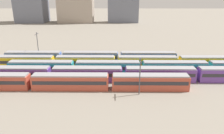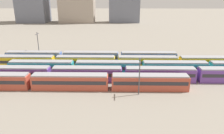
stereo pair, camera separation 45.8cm
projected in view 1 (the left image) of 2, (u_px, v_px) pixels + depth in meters
The scene contains 9 objects.
ground_plane at pixel (53, 74), 61.20m from camera, with size 600.00×600.00×0.00m, color gray.
train_track_0 at pixel (70, 82), 50.67m from camera, with size 55.80×3.06×3.75m.
train_track_1 at pixel (160, 74), 55.37m from camera, with size 93.60×3.06×3.75m.
train_track_2 at pixel (208, 68), 60.15m from camera, with size 112.50×3.06×3.75m.
train_track_3 at pixel (178, 62), 65.14m from camera, with size 112.50×3.06×3.75m.
train_track_4 at pixel (91, 57), 70.33m from camera, with size 55.80×3.06×3.75m.
catenary_pole_0 at pixel (140, 75), 46.93m from camera, with size 0.24×3.20×8.54m.
catenary_pole_1 at pixel (38, 45), 72.02m from camera, with size 0.24×3.20×9.62m.
distant_building_2 at pixel (123, 8), 170.47m from camera, with size 24.05×12.73×22.17m, color slate.
Camera 1 is at (17.67, -46.74, 21.52)m, focal length 34.24 mm.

